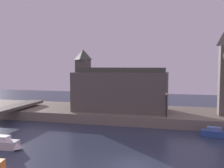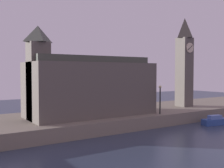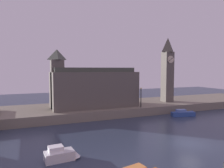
{
  "view_description": "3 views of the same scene",
  "coord_description": "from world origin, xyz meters",
  "px_view_note": "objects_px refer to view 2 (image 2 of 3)",
  "views": [
    {
      "loc": [
        3.52,
        -22.43,
        9.11
      ],
      "look_at": [
        -6.4,
        17.3,
        6.09
      ],
      "focal_mm": 40.68,
      "sensor_mm": 36.0,
      "label": 1
    },
    {
      "loc": [
        -22.05,
        -10.83,
        6.83
      ],
      "look_at": [
        -4.78,
        15.35,
        5.47
      ],
      "focal_mm": 44.62,
      "sensor_mm": 36.0,
      "label": 2
    },
    {
      "loc": [
        -17.04,
        -18.4,
        8.46
      ],
      "look_at": [
        -2.27,
        17.8,
        5.71
      ],
      "focal_mm": 33.9,
      "sensor_mm": 36.0,
      "label": 3
    }
  ],
  "objects_px": {
    "boat_tour_blue": "(219,121)",
    "clock_tower": "(184,61)",
    "streetlamp": "(160,96)",
    "parliament_hall": "(88,86)"
  },
  "relations": [
    {
      "from": "parliament_hall",
      "to": "clock_tower",
      "type": "bearing_deg",
      "value": -0.42
    },
    {
      "from": "clock_tower",
      "to": "parliament_hall",
      "type": "bearing_deg",
      "value": 179.58
    },
    {
      "from": "clock_tower",
      "to": "boat_tour_blue",
      "type": "distance_m",
      "value": 11.13
    },
    {
      "from": "parliament_hall",
      "to": "streetlamp",
      "type": "bearing_deg",
      "value": -26.03
    },
    {
      "from": "clock_tower",
      "to": "streetlamp",
      "type": "relative_size",
      "value": 3.76
    },
    {
      "from": "boat_tour_blue",
      "to": "streetlamp",
      "type": "bearing_deg",
      "value": 152.46
    },
    {
      "from": "boat_tour_blue",
      "to": "clock_tower",
      "type": "bearing_deg",
      "value": 77.39
    },
    {
      "from": "streetlamp",
      "to": "boat_tour_blue",
      "type": "distance_m",
      "value": 8.52
    },
    {
      "from": "streetlamp",
      "to": "boat_tour_blue",
      "type": "relative_size",
      "value": 0.74
    },
    {
      "from": "clock_tower",
      "to": "streetlamp",
      "type": "height_order",
      "value": "clock_tower"
    }
  ]
}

